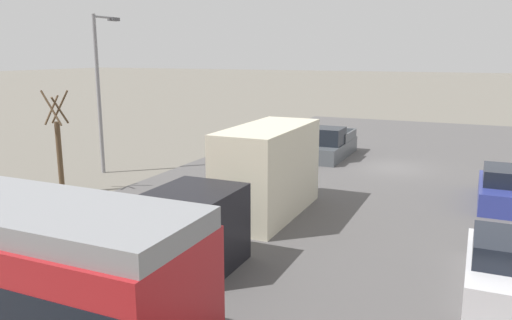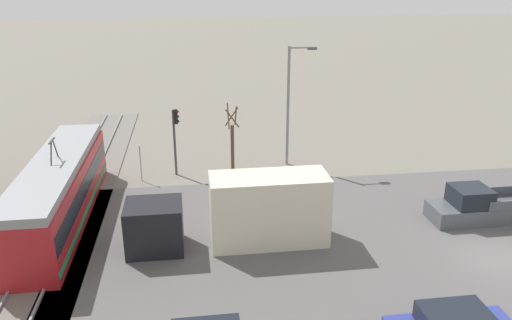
{
  "view_description": "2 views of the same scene",
  "coord_description": "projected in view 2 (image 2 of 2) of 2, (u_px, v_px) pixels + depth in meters",
  "views": [
    {
      "loc": [
        -4.18,
        28.01,
        6.32
      ],
      "look_at": [
        4.17,
        9.27,
        1.94
      ],
      "focal_mm": 35.0,
      "sensor_mm": 36.0,
      "label": 1
    },
    {
      "loc": [
        -18.77,
        14.12,
        12.47
      ],
      "look_at": [
        7.63,
        10.45,
        2.78
      ],
      "focal_mm": 35.0,
      "sensor_mm": 36.0,
      "label": 2
    }
  ],
  "objects": [
    {
      "name": "no_parking_sign",
      "position": [
        140.0,
        160.0,
        32.21
      ],
      "size": [
        0.32,
        0.08,
        2.47
      ],
      "color": "gray",
      "rests_on": "ground"
    },
    {
      "name": "street_tree",
      "position": [
        232.0,
        142.0,
        33.55
      ],
      "size": [
        1.12,
        0.93,
        4.74
      ],
      "color": "brown",
      "rests_on": "ground"
    },
    {
      "name": "road_surface",
      "position": [
        497.0,
        259.0,
        23.54
      ],
      "size": [
        21.9,
        41.43,
        0.08
      ],
      "color": "#565454",
      "rests_on": "ground"
    },
    {
      "name": "light_rail_tram",
      "position": [
        59.0,
        191.0,
        26.83
      ],
      "size": [
        13.92,
        2.81,
        4.53
      ],
      "color": "#B21E23",
      "rests_on": "ground"
    },
    {
      "name": "traffic_light_pole",
      "position": [
        175.0,
        133.0,
        32.79
      ],
      "size": [
        0.28,
        0.47,
        4.52
      ],
      "color": "#47474C",
      "rests_on": "ground"
    },
    {
      "name": "ground_plane",
      "position": [
        497.0,
        259.0,
        23.56
      ],
      "size": [
        320.0,
        320.0,
        0.0
      ],
      "primitive_type": "plane",
      "color": "slate"
    },
    {
      "name": "pickup_truck",
      "position": [
        480.0,
        207.0,
        27.09
      ],
      "size": [
        2.0,
        5.7,
        1.92
      ],
      "color": "#4C5156",
      "rests_on": "ground"
    },
    {
      "name": "street_lamp_near_crossing",
      "position": [
        291.0,
        98.0,
        34.12
      ],
      "size": [
        0.36,
        1.95,
        8.32
      ],
      "color": "gray",
      "rests_on": "ground"
    },
    {
      "name": "rail_bed",
      "position": [
        25.0,
        295.0,
        20.79
      ],
      "size": [
        59.84,
        4.4,
        0.22
      ],
      "color": "slate",
      "rests_on": "ground"
    },
    {
      "name": "box_truck",
      "position": [
        242.0,
        213.0,
        24.36
      ],
      "size": [
        2.36,
        9.79,
        3.51
      ],
      "color": "black",
      "rests_on": "ground"
    }
  ]
}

